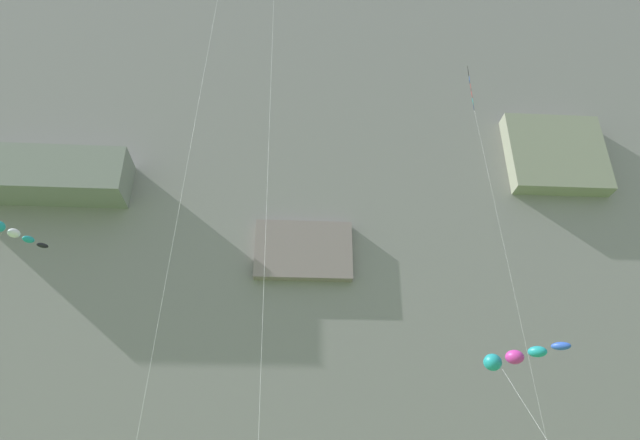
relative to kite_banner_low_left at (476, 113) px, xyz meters
The scene contains 5 objects.
cliff_face 27.20m from the kite_banner_low_left, 122.43° to the left, with size 180.00×28.52×73.15m.
kite_banner_low_left is the anchor object (origin of this frame).
kite_windsock_front_field 27.70m from the kite_banner_low_left, 113.22° to the right, with size 3.48×5.55×7.88m.
kite_delta_far_right 20.95m from the kite_banner_low_left, 144.80° to the right, with size 1.25×6.16×32.01m.
kite_windsock_high_right 37.22m from the kite_banner_low_left, behind, with size 4.74×4.73×18.74m.
Camera 1 is at (-1.34, 1.08, 1.62)m, focal length 31.13 mm.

